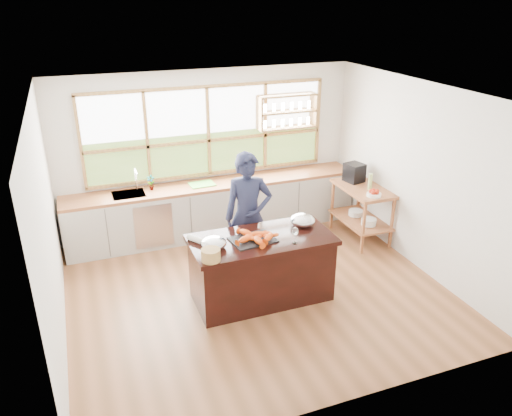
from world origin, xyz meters
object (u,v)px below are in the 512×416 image
island (261,268)px  espresso_machine (354,173)px  wicker_basket (211,255)px  cook (248,216)px

island → espresso_machine: (2.19, 1.40, 0.60)m
espresso_machine → wicker_basket: size_ratio=1.35×
espresso_machine → wicker_basket: espresso_machine is taller
island → espresso_machine: 2.67m
cook → wicker_basket: bearing=-116.2°
cook → island: bearing=-81.1°
island → cook: size_ratio=1.01×
wicker_basket → island: bearing=23.6°
espresso_machine → wicker_basket: bearing=-162.7°
island → espresso_machine: size_ratio=6.02×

